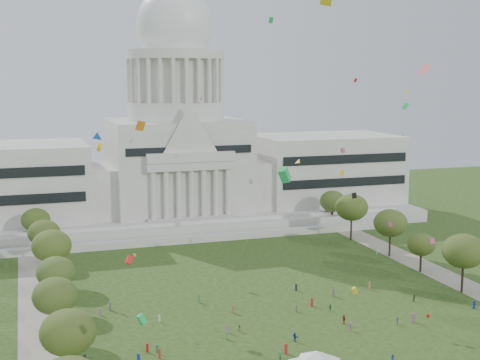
# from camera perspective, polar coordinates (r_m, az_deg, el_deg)

# --- Properties ---
(ground) EXTENTS (400.00, 400.00, 0.00)m
(ground) POSITION_cam_1_polar(r_m,az_deg,el_deg) (126.59, 6.54, -13.81)
(ground) COLOR #274214
(ground) RESTS_ON ground
(capitol) EXTENTS (160.00, 64.50, 91.30)m
(capitol) POSITION_cam_1_polar(r_m,az_deg,el_deg) (226.60, -5.41, 2.08)
(capitol) COLOR beige
(capitol) RESTS_ON ground
(path_left) EXTENTS (8.00, 160.00, 0.04)m
(path_left) POSITION_cam_1_polar(r_m,az_deg,el_deg) (144.36, -16.81, -11.24)
(path_left) COLOR gray
(path_left) RESTS_ON ground
(path_right) EXTENTS (8.00, 160.00, 0.04)m
(path_right) POSITION_cam_1_polar(r_m,az_deg,el_deg) (174.17, 16.94, -7.79)
(path_right) COLOR gray
(path_right) RESTS_ON ground
(row_tree_l_1) EXTENTS (8.86, 8.86, 12.59)m
(row_tree_l_1) POSITION_cam_1_polar(r_m,az_deg,el_deg) (110.46, -14.47, -12.48)
(row_tree_l_1) COLOR black
(row_tree_l_1) RESTS_ON ground
(row_tree_l_2) EXTENTS (8.42, 8.42, 11.97)m
(row_tree_l_2) POSITION_cam_1_polar(r_m,az_deg,el_deg) (129.67, -15.50, -9.51)
(row_tree_l_2) COLOR black
(row_tree_l_2) RESTS_ON ground
(row_tree_r_2) EXTENTS (9.55, 9.55, 13.58)m
(row_tree_r_2) POSITION_cam_1_polar(r_m,az_deg,el_deg) (159.69, 18.55, -5.77)
(row_tree_r_2) COLOR black
(row_tree_r_2) RESTS_ON ground
(row_tree_l_3) EXTENTS (8.12, 8.12, 11.55)m
(row_tree_l_3) POSITION_cam_1_polar(r_m,az_deg,el_deg) (145.68, -15.44, -7.61)
(row_tree_l_3) COLOR black
(row_tree_l_3) RESTS_ON ground
(row_tree_r_3) EXTENTS (7.01, 7.01, 9.98)m
(row_tree_r_3) POSITION_cam_1_polar(r_m,az_deg,el_deg) (173.93, 15.22, -5.33)
(row_tree_r_3) COLOR black
(row_tree_r_3) RESTS_ON ground
(row_tree_l_4) EXTENTS (9.29, 9.29, 13.21)m
(row_tree_l_4) POSITION_cam_1_polar(r_m,az_deg,el_deg) (163.24, -15.78, -5.43)
(row_tree_l_4) COLOR black
(row_tree_l_4) RESTS_ON ground
(row_tree_r_4) EXTENTS (9.19, 9.19, 13.06)m
(row_tree_r_4) POSITION_cam_1_polar(r_m,az_deg,el_deg) (186.43, 12.72, -3.60)
(row_tree_r_4) COLOR black
(row_tree_r_4) RESTS_ON ground
(row_tree_l_5) EXTENTS (8.33, 8.33, 11.85)m
(row_tree_l_5) POSITION_cam_1_polar(r_m,az_deg,el_deg) (181.52, -16.39, -4.36)
(row_tree_l_5) COLOR black
(row_tree_l_5) RESTS_ON ground
(row_tree_r_5) EXTENTS (9.82, 9.82, 13.96)m
(row_tree_r_5) POSITION_cam_1_polar(r_m,az_deg,el_deg) (202.88, 9.51, -2.32)
(row_tree_r_5) COLOR black
(row_tree_r_5) RESTS_ON ground
(row_tree_l_6) EXTENTS (8.19, 8.19, 11.64)m
(row_tree_l_6) POSITION_cam_1_polar(r_m,az_deg,el_deg) (199.24, -17.04, -3.28)
(row_tree_l_6) COLOR black
(row_tree_l_6) RESTS_ON ground
(row_tree_r_6) EXTENTS (8.42, 8.42, 11.97)m
(row_tree_r_6) POSITION_cam_1_polar(r_m,az_deg,el_deg) (219.96, 7.91, -1.80)
(row_tree_r_6) COLOR black
(row_tree_r_6) RESTS_ON ground
(event_tent) EXTENTS (10.77, 10.77, 5.25)m
(event_tent) POSITION_cam_1_polar(r_m,az_deg,el_deg) (111.38, 6.57, -14.78)
(event_tent) COLOR #4C4C4C
(event_tent) RESTS_ON ground
(person_0) EXTENTS (0.98, 0.99, 1.73)m
(person_0) POSITION_cam_1_polar(r_m,az_deg,el_deg) (152.05, 19.34, -10.00)
(person_0) COLOR navy
(person_0) RESTS_ON ground
(person_2) EXTENTS (0.87, 0.71, 1.56)m
(person_2) POSITION_cam_1_polar(r_m,az_deg,el_deg) (152.81, 14.66, -9.72)
(person_2) COLOR #26262B
(person_2) RESTS_ON ground
(person_3) EXTENTS (0.83, 1.21, 1.70)m
(person_3) POSITION_cam_1_polar(r_m,az_deg,el_deg) (133.61, 9.40, -12.24)
(person_3) COLOR #994C8C
(person_3) RESTS_ON ground
(person_4) EXTENTS (0.81, 1.24, 1.98)m
(person_4) POSITION_cam_1_polar(r_m,az_deg,el_deg) (136.80, 8.85, -11.66)
(person_4) COLOR #B21E1E
(person_4) RESTS_ON ground
(person_5) EXTENTS (1.23, 1.70, 1.70)m
(person_5) POSITION_cam_1_polar(r_m,az_deg,el_deg) (127.40, 4.71, -13.21)
(person_5) COLOR navy
(person_5) RESTS_ON ground
(person_6) EXTENTS (0.74, 0.88, 1.53)m
(person_6) POSITION_cam_1_polar(r_m,az_deg,el_deg) (121.35, 12.90, -14.61)
(person_6) COLOR navy
(person_6) RESTS_ON ground
(person_8) EXTENTS (0.81, 0.66, 1.45)m
(person_8) POSITION_cam_1_polar(r_m,az_deg,el_deg) (131.50, -0.06, -12.53)
(person_8) COLOR olive
(person_8) RESTS_ON ground
(person_9) EXTENTS (0.79, 1.08, 1.50)m
(person_9) POSITION_cam_1_polar(r_m,az_deg,el_deg) (138.59, 13.30, -11.62)
(person_9) COLOR navy
(person_9) RESTS_ON ground
(person_10) EXTENTS (0.62, 0.98, 1.57)m
(person_10) POSITION_cam_1_polar(r_m,az_deg,el_deg) (143.47, 7.72, -10.73)
(person_10) COLOR #33723F
(person_10) RESTS_ON ground
(distant_crowd) EXTENTS (66.60, 38.82, 1.95)m
(distant_crowd) POSITION_cam_1_polar(r_m,az_deg,el_deg) (133.59, -0.32, -12.11)
(distant_crowd) COLOR #26262B
(distant_crowd) RESTS_ON ground
(kite_swarm) EXTENTS (79.42, 108.02, 64.23)m
(kite_swarm) POSITION_cam_1_polar(r_m,az_deg,el_deg) (125.65, 5.37, 1.71)
(kite_swarm) COLOR red
(kite_swarm) RESTS_ON ground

